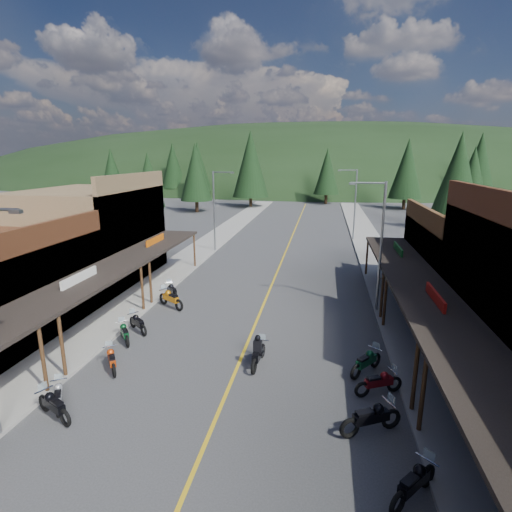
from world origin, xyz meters
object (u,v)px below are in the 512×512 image
at_px(bike_east_6, 371,416).
at_px(bike_east_7, 379,381).
at_px(shop_west_3, 93,235).
at_px(pine_1, 198,166).
at_px(bike_east_8, 366,361).
at_px(pedestrian_east_b, 383,269).
at_px(bike_west_11, 172,290).
at_px(streetlight_1, 215,208).
at_px(pine_4, 407,169).
at_px(pine_10, 196,172).
at_px(bike_west_6, 59,395).
at_px(pine_7, 173,166).
at_px(streetlight_3, 354,201).
at_px(pine_3, 327,171).
at_px(pine_2, 251,164).
at_px(shop_east_3, 477,263).
at_px(bike_west_9, 138,322).
at_px(bike_west_8, 124,332).
at_px(rider_on_bike, 258,353).
at_px(pine_0, 112,171).
at_px(pine_8, 149,180).
at_px(pine_11, 458,174).
at_px(bike_west_10, 171,298).
at_px(pine_5, 479,163).
at_px(bike_west_7, 112,359).
at_px(streetlight_2, 379,241).
at_px(pine_9, 472,178).
at_px(bike_east_5, 414,482).

xyz_separation_m(bike_east_6, bike_east_7, (0.57, 2.47, -0.07)).
distance_m(shop_west_3, pine_1, 59.70).
xyz_separation_m(bike_east_8, pedestrian_east_b, (2.59, 14.36, 0.31)).
bearing_deg(bike_west_11, streetlight_1, 54.58).
bearing_deg(pine_4, shop_west_3, -123.13).
xyz_separation_m(pine_10, bike_west_6, (11.87, -54.13, -6.26)).
bearing_deg(streetlight_1, pine_7, 114.88).
bearing_deg(shop_west_3, streetlight_3, 42.04).
distance_m(streetlight_1, pine_3, 45.39).
bearing_deg(pine_2, shop_east_3, -63.04).
bearing_deg(bike_west_9, pine_4, 17.37).
height_order(bike_east_6, bike_east_8, bike_east_6).
height_order(shop_east_3, bike_west_6, shop_east_3).
xyz_separation_m(pine_3, bike_west_8, (-10.32, -64.53, -5.92)).
bearing_deg(pine_1, bike_east_6, -68.16).
distance_m(pine_3, pine_4, 15.25).
height_order(pine_1, rider_on_bike, pine_1).
bearing_deg(pine_1, shop_east_3, -57.25).
xyz_separation_m(pine_0, pine_8, (18.00, -22.00, -0.51)).
bearing_deg(rider_on_bike, bike_east_8, 7.06).
bearing_deg(pine_11, bike_west_10, -129.23).
bearing_deg(pine_0, pine_4, -1.97).
height_order(pine_5, bike_east_7, pine_5).
distance_m(pine_2, pine_11, 36.06).
bearing_deg(bike_west_7, pine_4, 33.14).
bearing_deg(pine_8, bike_west_8, -67.86).
height_order(shop_east_3, pine_3, pine_3).
bearing_deg(pine_5, bike_east_7, -110.86).
xyz_separation_m(bike_west_9, bike_west_10, (0.45, 3.74, 0.10)).
distance_m(pine_3, bike_west_10, 60.60).
relative_size(streetlight_2, pine_2, 0.57).
height_order(streetlight_1, pine_9, pine_9).
bearing_deg(bike_east_5, shop_east_3, 109.31).
bearing_deg(bike_west_10, pine_8, 58.96).
distance_m(shop_east_3, streetlight_3, 19.99).
distance_m(pine_3, bike_east_6, 69.94).
xyz_separation_m(bike_east_7, pedestrian_east_b, (2.24, 15.95, 0.34)).
xyz_separation_m(bike_west_9, bike_east_8, (11.94, -2.35, 0.05)).
distance_m(shop_east_3, pine_2, 52.68).
relative_size(streetlight_2, bike_east_8, 3.70).
bearing_deg(pine_7, pine_1, -36.87).
relative_size(pine_8, bike_west_11, 4.91).
xyz_separation_m(pine_8, bike_west_7, (16.46, -41.24, -5.42)).
xyz_separation_m(shop_east_3, pine_9, (10.25, 33.70, 3.85)).
bearing_deg(streetlight_3, streetlight_2, -90.00).
height_order(bike_west_10, pedestrian_east_b, pedestrian_east_b).
relative_size(pine_5, pedestrian_east_b, 8.95).
relative_size(streetlight_1, streetlight_2, 1.00).
height_order(bike_east_7, pedestrian_east_b, pedestrian_east_b).
xyz_separation_m(streetlight_2, pine_7, (-38.95, 68.00, 2.78)).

